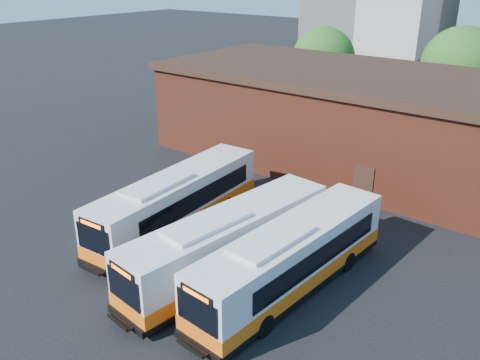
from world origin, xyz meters
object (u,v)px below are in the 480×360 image
Objects in this scene: bus_midwest at (177,204)px; bus_mideast at (229,246)px; transit_worker at (124,301)px; bus_east at (291,261)px.

bus_midwest is 1.01× the size of bus_mideast.
transit_worker is (-1.18, -5.05, -0.57)m from bus_mideast.
bus_east is 6.81× the size of transit_worker.
transit_worker is (-4.02, -5.68, -0.56)m from bus_east.
bus_mideast reaches higher than transit_worker.
bus_mideast is at bearing -26.51° from transit_worker.
bus_mideast is at bearing -22.49° from bus_midwest.
bus_midwest is at bearing 167.94° from bus_mideast.
bus_midwest is 6.92× the size of transit_worker.
transit_worker is (3.66, -6.68, -0.59)m from bus_midwest.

